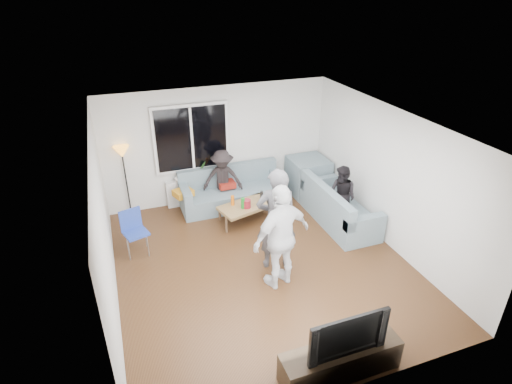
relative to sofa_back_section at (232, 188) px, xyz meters
name	(u,v)px	position (x,y,z in m)	size (l,w,h in m)	color
floor	(262,265)	(-0.15, -2.27, -0.45)	(5.00, 5.50, 0.04)	#56351C
ceiling	(263,124)	(-0.15, -2.27, 2.20)	(5.00, 5.50, 0.04)	white
wall_back	(218,144)	(-0.15, 0.50, 0.88)	(5.00, 0.04, 2.60)	silver
wall_front	(353,314)	(-0.15, -5.04, 0.88)	(5.00, 0.04, 2.60)	silver
wall_left	(103,229)	(-2.67, -2.27, 0.88)	(0.04, 5.50, 2.60)	silver
wall_right	(390,178)	(2.37, -2.27, 0.88)	(0.04, 5.50, 2.60)	silver
window_frame	(191,138)	(-0.75, 0.42, 1.12)	(1.62, 0.06, 1.47)	white
window_glass	(192,139)	(-0.75, 0.38, 1.12)	(1.50, 0.02, 1.35)	black
window_mullion	(192,139)	(-0.75, 0.37, 1.12)	(0.05, 0.03, 1.35)	white
radiator	(196,191)	(-0.75, 0.38, -0.11)	(1.30, 0.12, 0.62)	silver
potted_plant	(202,170)	(-0.59, 0.35, 0.39)	(0.21, 0.17, 0.39)	#2C6127
vase	(178,178)	(-1.13, 0.35, 0.28)	(0.17, 0.17, 0.18)	silver
sofa_back_section	(232,188)	(0.00, 0.00, 0.00)	(2.30, 0.85, 0.85)	slate
sofa_right_section	(340,204)	(1.87, -1.46, 0.00)	(0.85, 2.00, 0.85)	slate
sofa_corner	(308,176)	(1.86, 0.00, 0.00)	(0.85, 0.85, 0.85)	slate
cushion_yellow	(183,193)	(-1.10, -0.02, 0.09)	(0.38, 0.32, 0.14)	orange
cushion_red	(227,184)	(-0.12, 0.06, 0.09)	(0.36, 0.30, 0.13)	maroon
coffee_table	(246,213)	(0.04, -0.80, -0.22)	(1.10, 0.60, 0.40)	olive
pitcher	(247,204)	(0.03, -0.89, 0.06)	(0.17, 0.17, 0.17)	maroon
side_chair	(136,234)	(-2.20, -1.16, 0.01)	(0.40, 0.40, 0.86)	#243D9D
floor_lamp	(126,182)	(-2.20, 0.38, 0.36)	(0.32, 0.32, 1.56)	orange
player_left	(276,220)	(0.06, -2.37, 0.52)	(0.69, 0.45, 1.88)	#4C4B50
player_right	(282,237)	(-0.05, -2.85, 0.49)	(1.07, 0.45, 1.83)	silver
spectator_right	(342,196)	(1.87, -1.50, 0.21)	(0.62, 0.48, 1.27)	black
spectator_back	(223,179)	(-0.21, 0.03, 0.24)	(0.86, 0.50, 1.33)	black
tv_console	(340,361)	(-0.03, -4.77, -0.20)	(1.60, 0.40, 0.44)	#2F2317
television	(344,331)	(-0.03, -4.77, 0.32)	(1.06, 0.14, 0.61)	black
bottle_b	(243,203)	(-0.05, -0.90, 0.09)	(0.08, 0.08, 0.23)	#188824
bottle_a	(233,200)	(-0.21, -0.70, 0.08)	(0.07, 0.07, 0.21)	orange
bottle_e	(262,196)	(0.42, -0.72, 0.08)	(0.07, 0.07, 0.22)	black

